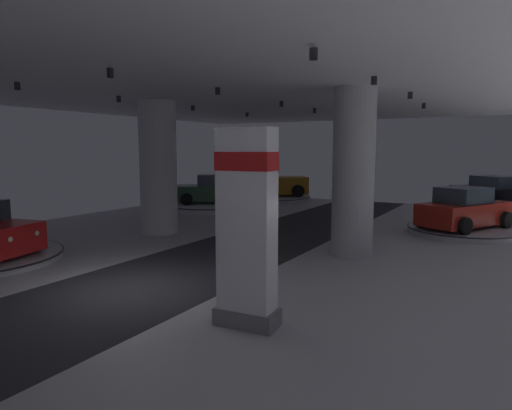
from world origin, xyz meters
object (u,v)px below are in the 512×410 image
object	(u,v)px
brand_sign_pylon	(247,225)
visitor_walking_near	(265,207)
display_car_far_left	(212,190)
display_car_far_right	(464,210)
display_platform_deep_left	(269,197)
display_platform_far_left	(212,205)
display_platform_deep_right	(489,209)
column_left	(158,168)
display_car_deep_right	(491,193)
column_right	(353,173)
display_platform_far_right	(463,230)
pickup_truck_deep_left	(264,183)

from	to	relation	value
brand_sign_pylon	visitor_walking_near	distance (m)	11.49
display_car_far_left	display_car_far_right	size ratio (longest dim) A/B	0.99
display_car_far_left	display_platform_deep_left	bearing A→B (deg)	84.44
visitor_walking_near	display_platform_far_left	bearing A→B (deg)	145.50
brand_sign_pylon	display_platform_deep_left	distance (m)	22.93
display_platform_deep_left	display_car_far_right	world-z (taller)	display_car_far_right
display_car_far_right	display_platform_deep_right	bearing A→B (deg)	84.95
brand_sign_pylon	visitor_walking_near	size ratio (longest dim) A/B	2.49
column_left	visitor_walking_near	size ratio (longest dim) A/B	3.46
display_car_far_left	display_car_deep_right	distance (m)	15.75
display_car_far_left	column_left	bearing A→B (deg)	-70.44
column_right	display_platform_far_right	world-z (taller)	column_right
display_platform_deep_right	display_platform_deep_left	bearing A→B (deg)	-179.77
pickup_truck_deep_left	display_platform_deep_right	xyz separation A→B (m)	(14.18, 0.25, -0.98)
display_platform_far_right	display_car_far_right	size ratio (longest dim) A/B	0.99
column_left	display_car_far_left	xyz separation A→B (m)	(-2.68, 7.54, -1.65)
column_right	display_platform_deep_left	distance (m)	17.24
column_left	brand_sign_pylon	xyz separation A→B (m)	(8.43, -6.71, -0.70)
brand_sign_pylon	display_platform_deep_right	bearing A→B (deg)	80.50
pickup_truck_deep_left	display_car_deep_right	bearing A→B (deg)	0.94
column_right	display_car_deep_right	world-z (taller)	column_right
column_left	display_car_deep_right	bearing A→B (deg)	48.91
column_right	display_platform_far_left	world-z (taller)	column_right
display_platform_far_left	display_platform_deep_left	world-z (taller)	display_platform_far_left
pickup_truck_deep_left	display_platform_deep_right	distance (m)	14.22
display_car_far_left	pickup_truck_deep_left	bearing A→B (deg)	86.73
display_platform_deep_right	display_car_deep_right	size ratio (longest dim) A/B	1.11
display_platform_deep_right	pickup_truck_deep_left	bearing A→B (deg)	-178.98
display_car_far_left	display_car_far_right	distance (m)	13.93
display_platform_deep_left	column_right	bearing A→B (deg)	-52.16
display_platform_deep_left	visitor_walking_near	distance (m)	11.44
visitor_walking_near	column_left	bearing A→B (deg)	-132.88
column_left	display_car_far_left	distance (m)	8.17
display_platform_far_left	visitor_walking_near	bearing A→B (deg)	-34.50
display_platform_deep_left	pickup_truck_deep_left	distance (m)	1.09
brand_sign_pylon	display_platform_far_right	xyz separation A→B (m)	(2.77, 13.00, -1.90)
pickup_truck_deep_left	column_right	bearing A→B (deg)	-51.08
display_platform_far_right	visitor_walking_near	distance (m)	8.51
column_left	display_car_far_right	size ratio (longest dim) A/B	1.21
display_platform_deep_left	brand_sign_pylon	bearing A→B (deg)	-62.57
display_car_far_left	display_car_far_right	world-z (taller)	display_car_far_left
brand_sign_pylon	column_right	bearing A→B (deg)	90.61
display_car_far_left	pickup_truck_deep_left	size ratio (longest dim) A/B	0.82
display_car_far_left	visitor_walking_near	xyz separation A→B (m)	(5.89, -4.08, -0.19)
column_right	display_car_far_left	size ratio (longest dim) A/B	1.23
column_right	display_platform_far_right	bearing A→B (deg)	65.29
display_car_far_right	visitor_walking_near	bearing A→B (deg)	-160.63
column_left	display_car_deep_right	distance (m)	18.12
display_car_far_left	display_platform_far_right	distance (m)	13.97
display_platform_far_right	display_car_deep_right	xyz separation A→B (m)	(0.66, 7.31, 0.99)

